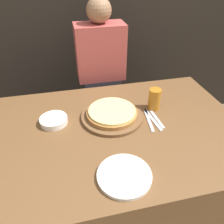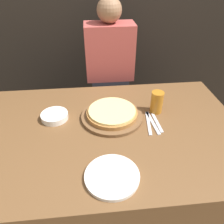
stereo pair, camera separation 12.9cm
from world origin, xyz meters
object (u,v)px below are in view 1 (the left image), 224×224
object	(u,v)px
beer_glass	(154,98)
side_bowl	(54,120)
diner_person	(101,86)
dinner_plate	(124,175)
spoon	(157,119)
pizza_on_board	(112,114)
dinner_knife	(153,119)
fork	(149,120)

from	to	relation	value
beer_glass	side_bowl	size ratio (longest dim) A/B	0.86
side_bowl	diner_person	xyz separation A→B (m)	(0.38, 0.56, -0.12)
beer_glass	dinner_plate	world-z (taller)	beer_glass
spoon	side_bowl	bearing A→B (deg)	170.35
pizza_on_board	diner_person	xyz separation A→B (m)	(0.04, 0.58, -0.13)
pizza_on_board	spoon	bearing A→B (deg)	-16.84
dinner_plate	beer_glass	bearing A→B (deg)	55.62
beer_glass	diner_person	world-z (taller)	diner_person
dinner_knife	spoon	world-z (taller)	same
side_bowl	diner_person	distance (m)	0.69
pizza_on_board	side_bowl	size ratio (longest dim) A/B	2.31
dinner_plate	diner_person	size ratio (longest dim) A/B	0.18
side_bowl	spoon	world-z (taller)	side_bowl
dinner_plate	diner_person	xyz separation A→B (m)	(0.08, 1.02, -0.11)
fork	beer_glass	bearing A→B (deg)	57.36
beer_glass	diner_person	bearing A→B (deg)	113.40
pizza_on_board	dinner_plate	distance (m)	0.44
dinner_plate	side_bowl	distance (m)	0.55
beer_glass	diner_person	xyz separation A→B (m)	(-0.24, 0.55, -0.18)
side_bowl	fork	distance (m)	0.56
fork	spoon	bearing A→B (deg)	0.00
dinner_plate	fork	size ratio (longest dim) A/B	1.13
beer_glass	pizza_on_board	bearing A→B (deg)	-172.77
pizza_on_board	dinner_plate	size ratio (longest dim) A/B	1.51
side_bowl	fork	size ratio (longest dim) A/B	0.74
diner_person	fork	bearing A→B (deg)	-75.98
fork	diner_person	bearing A→B (deg)	104.02
spoon	dinner_knife	bearing A→B (deg)	-180.00
beer_glass	spoon	bearing A→B (deg)	-101.12
side_bowl	pizza_on_board	bearing A→B (deg)	-4.04
side_bowl	spoon	xyz separation A→B (m)	(0.60, -0.10, -0.02)
pizza_on_board	fork	world-z (taller)	pizza_on_board
beer_glass	diner_person	distance (m)	0.62
beer_glass	spoon	world-z (taller)	beer_glass
dinner_plate	diner_person	bearing A→B (deg)	85.24
pizza_on_board	fork	size ratio (longest dim) A/B	1.71
dinner_knife	beer_glass	bearing A→B (deg)	67.29
fork	spoon	world-z (taller)	same
pizza_on_board	side_bowl	world-z (taller)	pizza_on_board
dinner_knife	spoon	xyz separation A→B (m)	(0.03, 0.00, 0.00)
beer_glass	dinner_plate	size ratio (longest dim) A/B	0.56
diner_person	dinner_knife	bearing A→B (deg)	-73.96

